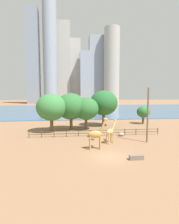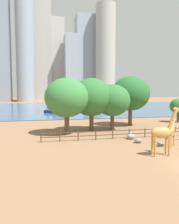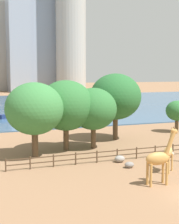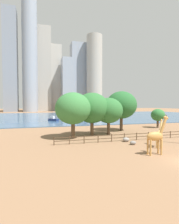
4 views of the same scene
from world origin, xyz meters
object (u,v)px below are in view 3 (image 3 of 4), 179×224
at_px(boulder_near_fence, 120,159).
at_px(boulder_by_pole, 169,154).
at_px(giraffe_tall, 159,158).
at_px(tree_center_broad, 177,111).
at_px(giraffe_companion, 168,151).
at_px(boulder_small, 129,165).
at_px(tree_right_small, 116,97).
at_px(tree_left_large, 93,109).
at_px(tree_left_small, 66,106).
at_px(tree_right_tall, 34,109).

relative_size(boulder_near_fence, boulder_by_pole, 0.96).
xyz_separation_m(giraffe_tall, tree_center_broad, (16.75, 21.49, 1.09)).
bearing_deg(boulder_near_fence, tree_center_broad, 39.30).
distance_m(giraffe_companion, boulder_small, 4.17).
bearing_deg(tree_center_broad, tree_right_small, -170.31).
bearing_deg(giraffe_companion, boulder_small, 95.53).
height_order(boulder_small, tree_left_large, tree_left_large).
relative_size(giraffe_companion, tree_left_small, 0.48).
xyz_separation_m(tree_center_broad, tree_left_small, (-20.32, -6.18, 2.11)).
bearing_deg(tree_left_small, boulder_by_pole, -37.13).
bearing_deg(tree_left_small, giraffe_companion, -62.04).
distance_m(boulder_near_fence, tree_right_tall, 10.88).
bearing_deg(boulder_small, tree_left_small, 110.50).
bearing_deg(tree_left_small, giraffe_tall, -76.88).
height_order(tree_right_tall, tree_left_small, tree_left_small).
bearing_deg(tree_right_tall, giraffe_tall, -59.44).
bearing_deg(giraffe_tall, boulder_near_fence, 90.68).
bearing_deg(tree_left_small, tree_center_broad, 16.90).
height_order(boulder_small, tree_right_small, tree_right_small).
distance_m(tree_left_small, tree_right_small, 9.54).
relative_size(boulder_by_pole, tree_right_tall, 0.14).
height_order(giraffe_tall, boulder_near_fence, giraffe_tall).
bearing_deg(tree_left_large, boulder_near_fence, -88.73).
distance_m(tree_center_broad, tree_right_small, 12.23).
distance_m(giraffe_tall, tree_right_small, 20.46).
bearing_deg(tree_right_tall, giraffe_companion, -43.50).
relative_size(boulder_near_fence, boulder_small, 1.15).
xyz_separation_m(boulder_near_fence, tree_left_large, (-0.16, 7.29, 4.61)).
distance_m(tree_center_broad, tree_left_small, 21.35).
relative_size(giraffe_companion, tree_right_small, 0.44).
bearing_deg(boulder_small, tree_right_small, 70.53).
bearing_deg(boulder_near_fence, tree_left_small, 116.33).
xyz_separation_m(boulder_small, tree_right_small, (4.92, 13.92, 5.78)).
distance_m(giraffe_companion, boulder_by_pole, 6.08).
bearing_deg(tree_right_tall, tree_right_small, 25.84).
relative_size(boulder_by_pole, tree_center_broad, 0.23).
bearing_deg(boulder_by_pole, tree_center_broad, 52.49).
distance_m(boulder_by_pole, tree_right_tall, 15.96).
xyz_separation_m(tree_center_broad, tree_right_tall, (-24.59, -8.22, 2.07)).
distance_m(tree_right_tall, tree_right_small, 14.27).
xyz_separation_m(giraffe_companion, tree_right_small, (2.05, 16.44, 4.10)).
bearing_deg(tree_center_broad, giraffe_tall, -127.95).
distance_m(giraffe_tall, tree_left_large, 15.39).
relative_size(boulder_small, tree_left_small, 0.11).
bearing_deg(boulder_near_fence, tree_left_large, 91.27).
bearing_deg(tree_left_small, tree_left_large, -2.51).
height_order(boulder_by_pole, tree_right_tall, tree_right_tall).
bearing_deg(boulder_by_pole, tree_right_tall, 159.01).
height_order(boulder_small, tree_center_broad, tree_center_broad).
xyz_separation_m(giraffe_companion, boulder_small, (-2.87, 2.52, -1.68)).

